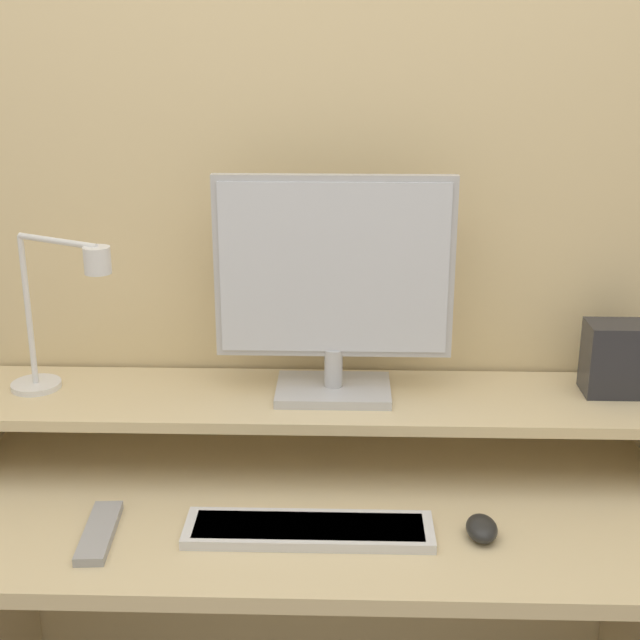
{
  "coord_description": "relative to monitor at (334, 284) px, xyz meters",
  "views": [
    {
      "loc": [
        0.06,
        -1.17,
        1.6
      ],
      "look_at": [
        0.02,
        0.33,
        1.1
      ],
      "focal_mm": 50.0,
      "sensor_mm": 36.0,
      "label": 1
    }
  ],
  "objects": [
    {
      "name": "wall_back",
      "position": [
        -0.04,
        0.17,
        0.13
      ],
      "size": [
        6.0,
        0.05,
        2.5
      ],
      "color": "beige",
      "rests_on": "ground_plane"
    },
    {
      "name": "desk_lamp",
      "position": [
        -0.53,
        -0.03,
        -0.06
      ],
      "size": [
        0.25,
        0.16,
        0.32
      ],
      "color": "silver",
      "rests_on": "monitor_shelf"
    },
    {
      "name": "desk",
      "position": [
        -0.04,
        -0.17,
        -0.58
      ],
      "size": [
        1.39,
        0.61,
        0.75
      ],
      "color": "beige",
      "rests_on": "ground_plane"
    },
    {
      "name": "keyboard",
      "position": [
        -0.04,
        -0.29,
        -0.36
      ],
      "size": [
        0.43,
        0.11,
        0.02
      ],
      "color": "silver",
      "rests_on": "desk"
    },
    {
      "name": "router_dock",
      "position": [
        0.57,
        0.02,
        -0.16
      ],
      "size": [
        0.14,
        0.09,
        0.15
      ],
      "color": "#28282D",
      "rests_on": "monitor_shelf"
    },
    {
      "name": "remote_control",
      "position": [
        -0.4,
        -0.31,
        -0.36
      ],
      "size": [
        0.06,
        0.19,
        0.02
      ],
      "color": "#99999E",
      "rests_on": "desk"
    },
    {
      "name": "monitor_shelf",
      "position": [
        -0.04,
        -0.01,
        -0.25
      ],
      "size": [
        1.39,
        0.28,
        0.14
      ],
      "color": "beige",
      "rests_on": "desk"
    },
    {
      "name": "mouse",
      "position": [
        0.26,
        -0.29,
        -0.35
      ],
      "size": [
        0.05,
        0.08,
        0.03
      ],
      "color": "black",
      "rests_on": "desk"
    },
    {
      "name": "monitor",
      "position": [
        0.0,
        0.0,
        0.0
      ],
      "size": [
        0.46,
        0.16,
        0.44
      ],
      "color": "#BCBCC1",
      "rests_on": "monitor_shelf"
    }
  ]
}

